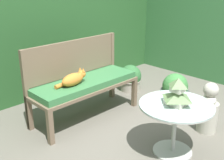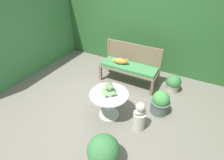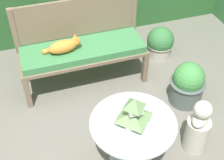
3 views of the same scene
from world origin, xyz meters
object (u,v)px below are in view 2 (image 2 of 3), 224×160
garden_bench (129,68)px  potted_plant_bench_left (104,152)px  potted_plant_table_far (173,83)px  cat (121,61)px  pagoda_birdhouse (109,89)px  potted_plant_patio_mid (160,103)px  patio_table (109,98)px  garden_bust (139,117)px

garden_bench → potted_plant_bench_left: bearing=-75.6°
garden_bench → potted_plant_table_far: 1.16m
cat → pagoda_birdhouse: pagoda_birdhouse is taller
potted_plant_patio_mid → cat: bearing=152.0°
pagoda_birdhouse → patio_table: bearing=180.0°
patio_table → pagoda_birdhouse: pagoda_birdhouse is taller
potted_plant_table_far → garden_bench: bearing=-169.3°
garden_bench → potted_plant_bench_left: size_ratio=2.55×
pagoda_birdhouse → garden_bust: (0.67, -0.04, -0.40)m
garden_bench → pagoda_birdhouse: pagoda_birdhouse is taller
potted_plant_bench_left → garden_bust: bearing=76.7°
garden_bench → potted_plant_table_far: garden_bench is taller
potted_plant_bench_left → potted_plant_table_far: 2.53m
patio_table → pagoda_birdhouse: bearing=0.0°
potted_plant_patio_mid → potted_plant_table_far: 0.91m
potted_plant_patio_mid → potted_plant_table_far: bearing=84.8°
garden_bench → potted_plant_patio_mid: size_ratio=2.79×
pagoda_birdhouse → garden_bust: pagoda_birdhouse is taller
patio_table → potted_plant_patio_mid: size_ratio=1.44×
cat → garden_bust: 1.67m
garden_bust → potted_plant_patio_mid: 0.67m
cat → garden_bust: (1.02, -1.29, -0.32)m
potted_plant_patio_mid → garden_bust: bearing=-110.3°
patio_table → potted_plant_table_far: patio_table is taller
pagoda_birdhouse → potted_plant_patio_mid: bearing=33.2°
garden_bench → pagoda_birdhouse: size_ratio=5.21×
garden_bench → garden_bust: 1.55m
garden_bench → potted_plant_table_far: bearing=10.7°
cat → garden_bench: bearing=2.0°
cat → potted_plant_bench_left: 2.38m
cat → garden_bust: bearing=-58.6°
garden_bench → garden_bust: (0.80, -1.32, -0.17)m
patio_table → potted_plant_table_far: 1.80m
cat → potted_plant_table_far: size_ratio=1.02×
garden_bench → patio_table: patio_table is taller
cat → patio_table: bearing=-81.2°
garden_bench → cat: cat is taller
patio_table → potted_plant_patio_mid: (0.90, 0.59, -0.19)m
garden_bust → potted_plant_bench_left: bearing=-142.0°
cat → patio_table: size_ratio=0.58×
cat → pagoda_birdhouse: 1.30m
garden_bench → pagoda_birdhouse: (0.13, -1.28, 0.24)m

